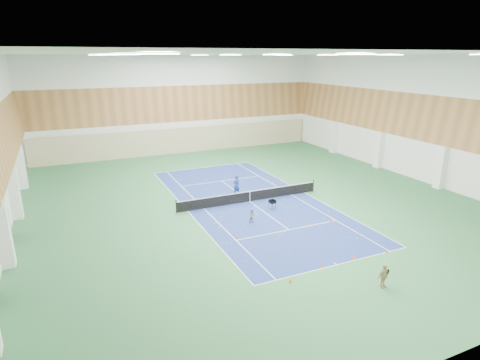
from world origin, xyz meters
name	(u,v)px	position (x,y,z in m)	size (l,w,h in m)	color
ground	(250,202)	(0.00, 0.00, 0.00)	(40.00, 40.00, 0.00)	#2C663C
room_shell	(250,132)	(0.00, 0.00, 6.00)	(36.00, 40.00, 12.00)	white
wood_cladding	(251,107)	(0.00, 0.00, 8.00)	(36.00, 40.00, 8.00)	#A86F3E
ceiling_light_grid	(251,55)	(0.00, 0.00, 11.92)	(21.40, 25.40, 0.06)	white
court_surface	(250,201)	(0.00, 0.00, 0.01)	(10.97, 23.77, 0.01)	navy
tennis_balls_scatter	(250,201)	(0.00, 0.00, 0.05)	(10.57, 22.77, 0.07)	#C9EF28
tennis_net	(250,195)	(0.00, 0.00, 0.55)	(12.80, 0.10, 1.10)	black
back_curtain	(182,140)	(0.00, 19.75, 1.60)	(35.40, 0.16, 3.20)	#C6B793
door_left_b	(8,225)	(-17.92, 0.00, 1.10)	(0.08, 1.80, 2.20)	#593319
coach	(236,185)	(-0.39, 1.95, 0.93)	(0.68, 0.45, 1.86)	navy
child_court	(252,216)	(-1.79, -4.13, 0.54)	(0.52, 0.41, 1.07)	gray
child_apron	(384,276)	(0.74, -14.81, 0.66)	(0.78, 0.32, 1.32)	tan
ball_cart	(272,205)	(0.85, -2.39, 0.41)	(0.47, 0.47, 0.82)	black
cone_svc_a	(237,236)	(-3.84, -5.96, 0.11)	(0.20, 0.20, 0.22)	#FF640D
cone_svc_b	(278,234)	(-1.15, -6.89, 0.10)	(0.18, 0.18, 0.20)	orange
cone_svc_c	(305,223)	(1.62, -6.04, 0.12)	(0.22, 0.22, 0.24)	orange
cone_svc_d	(331,221)	(3.59, -6.50, 0.12)	(0.22, 0.22, 0.24)	#FF5F0D
cone_base_a	(290,280)	(-3.51, -12.38, 0.12)	(0.22, 0.22, 0.25)	orange
cone_base_b	(321,265)	(-0.98, -11.64, 0.10)	(0.18, 0.18, 0.20)	#E95D0C
cone_base_c	(354,256)	(1.44, -11.62, 0.12)	(0.22, 0.22, 0.24)	#FF640D
cone_base_d	(387,251)	(3.82, -11.91, 0.09)	(0.17, 0.17, 0.19)	#E1460B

